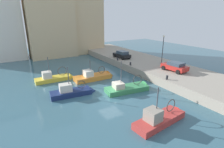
% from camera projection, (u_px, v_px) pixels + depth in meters
% --- Properties ---
extents(water_surface, '(80.00, 80.00, 0.00)m').
position_uv_depth(water_surface, '(111.00, 94.00, 21.39)').
color(water_surface, '#386070').
rests_on(water_surface, ground).
extents(quay_wall, '(9.00, 56.00, 1.20)m').
position_uv_depth(quay_wall, '(176.00, 74.00, 26.75)').
color(quay_wall, '#9E9384').
rests_on(quay_wall, ground).
extents(fishing_boat_orange, '(6.31, 2.35, 3.94)m').
position_uv_depth(fishing_boat_orange, '(95.00, 78.00, 26.60)').
color(fishing_boat_orange, orange).
rests_on(fishing_boat_orange, ground).
extents(fishing_boat_yellow, '(5.83, 2.00, 4.38)m').
position_uv_depth(fishing_boat_yellow, '(56.00, 79.00, 26.06)').
color(fishing_boat_yellow, gold).
rests_on(fishing_boat_yellow, ground).
extents(fishing_boat_navy, '(5.68, 2.33, 4.33)m').
position_uv_depth(fishing_boat_navy, '(74.00, 94.00, 21.29)').
color(fishing_boat_navy, navy).
rests_on(fishing_boat_navy, ground).
extents(fishing_boat_red, '(6.24, 2.24, 4.36)m').
position_uv_depth(fishing_boat_red, '(162.00, 120.00, 15.79)').
color(fishing_boat_red, '#BC3833').
rests_on(fishing_boat_red, ground).
extents(fishing_boat_green, '(6.44, 2.80, 4.90)m').
position_uv_depth(fishing_boat_green, '(130.00, 90.00, 22.48)').
color(fishing_boat_green, '#388951').
rests_on(fishing_boat_green, ground).
extents(parked_car_red, '(2.21, 3.92, 1.39)m').
position_uv_depth(parked_car_red, '(175.00, 66.00, 26.23)').
color(parked_car_red, red).
rests_on(parked_car_red, quay_wall).
extents(parked_car_black, '(2.13, 3.96, 1.40)m').
position_uv_depth(parked_car_black, '(122.00, 54.00, 34.36)').
color(parked_car_black, black).
rests_on(parked_car_black, quay_wall).
extents(mooring_bollard_south, '(0.28, 0.28, 0.55)m').
position_uv_depth(mooring_bollard_south, '(167.00, 77.00, 22.83)').
color(mooring_bollard_south, '#2D2D33').
rests_on(mooring_bollard_south, quay_wall).
extents(mooring_bollard_mid, '(0.28, 0.28, 0.55)m').
position_uv_depth(mooring_bollard_mid, '(130.00, 64.00, 29.37)').
color(mooring_bollard_mid, '#2D2D33').
rests_on(mooring_bollard_mid, quay_wall).
extents(mooring_bollard_north, '(0.28, 0.28, 0.55)m').
position_uv_depth(mooring_bollard_north, '(118.00, 59.00, 32.64)').
color(mooring_bollard_north, '#2D2D33').
rests_on(mooring_bollard_north, quay_wall).
extents(quay_streetlamp, '(0.36, 0.36, 4.83)m').
position_uv_depth(quay_streetlamp, '(163.00, 44.00, 29.91)').
color(quay_streetlamp, '#38383D').
rests_on(quay_streetlamp, quay_wall).
extents(waterfront_building_west_mid, '(10.76, 7.07, 13.95)m').
position_uv_depth(waterfront_building_west_mid, '(80.00, 25.00, 43.99)').
color(waterfront_building_west_mid, '#D1B284').
rests_on(waterfront_building_west_mid, ground).
extents(waterfront_building_central, '(10.38, 6.75, 17.56)m').
position_uv_depth(waterfront_building_central, '(50.00, 17.00, 39.09)').
color(waterfront_building_central, '#D1B284').
rests_on(waterfront_building_central, ground).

